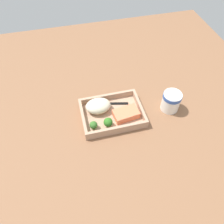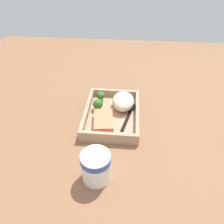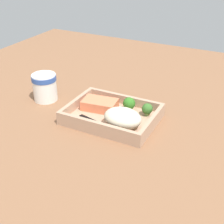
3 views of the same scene
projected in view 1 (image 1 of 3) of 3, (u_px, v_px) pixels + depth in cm
name	position (u px, v px, depth cm)	size (l,w,h in cm)	color
ground_plane	(112.00, 117.00, 96.94)	(160.00, 160.00, 2.00)	brown
takeout_tray	(112.00, 115.00, 95.69)	(26.44, 19.60, 1.20)	tan
tray_rim	(112.00, 112.00, 94.09)	(26.44, 19.60, 2.92)	tan
salmon_fillet	(126.00, 114.00, 93.37)	(10.59, 6.47, 3.04)	#EE7A51
mashed_potatoes	(98.00, 106.00, 94.54)	(10.93, 8.19, 5.57)	beige
broccoli_floret_1	(94.00, 125.00, 88.90)	(3.29, 3.29, 3.88)	#7B9E5C
broccoli_floret_2	(108.00, 122.00, 89.49)	(3.80, 3.80, 4.41)	#729757
fork	(108.00, 104.00, 98.78)	(15.75, 5.27, 0.44)	black
paper_cup	(171.00, 101.00, 94.97)	(8.11, 8.11, 9.11)	white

